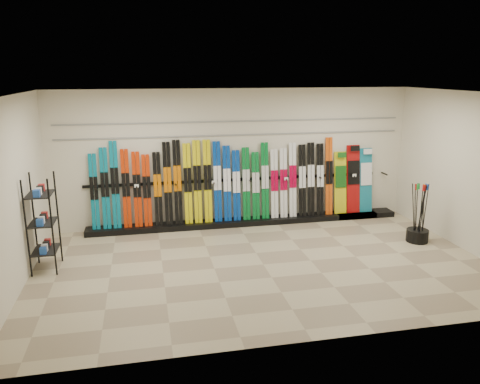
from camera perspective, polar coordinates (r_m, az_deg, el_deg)
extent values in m
plane|color=gray|center=(8.48, 2.87, -8.82)|extent=(8.00, 8.00, 0.00)
plane|color=beige|center=(10.39, -0.51, 4.24)|extent=(8.00, 0.00, 8.00)
plane|color=beige|center=(8.00, -25.89, -0.40)|extent=(0.00, 5.00, 5.00)
plane|color=beige|center=(9.80, 26.26, 2.09)|extent=(0.00, 5.00, 5.00)
plane|color=silver|center=(7.79, 3.16, 11.87)|extent=(8.00, 8.00, 0.00)
cube|color=black|center=(10.58, 0.94, -3.61)|extent=(8.00, 0.40, 0.12)
cube|color=#066A82|center=(10.20, -17.35, 0.01)|extent=(0.17, 0.21, 1.59)
cube|color=#066A82|center=(10.18, -16.13, 0.41)|extent=(0.17, 0.22, 1.71)
cube|color=#066A82|center=(10.15, -14.98, 0.83)|extent=(0.17, 0.24, 1.84)
cube|color=#BC2905|center=(10.15, -13.72, 0.40)|extent=(0.17, 0.22, 1.66)
cube|color=#BC2905|center=(10.15, -12.44, 0.30)|extent=(0.17, 0.21, 1.60)
cube|color=#BC2905|center=(10.15, -11.28, 0.17)|extent=(0.17, 0.20, 1.53)
cube|color=black|center=(10.15, -10.01, 0.35)|extent=(0.17, 0.21, 1.58)
cube|color=black|center=(10.15, -8.81, 1.00)|extent=(0.17, 0.23, 1.78)
cube|color=black|center=(10.16, -7.63, 1.16)|extent=(0.17, 0.24, 1.82)
cube|color=#D8C80B|center=(10.18, -6.40, 1.00)|extent=(0.17, 0.23, 1.74)
cube|color=#D8C80B|center=(10.20, -5.22, 1.22)|extent=(0.17, 0.23, 1.80)
cube|color=#D8C80B|center=(10.23, -3.98, 1.30)|extent=(0.17, 0.24, 1.80)
cube|color=#063798|center=(10.26, -2.77, 1.24)|extent=(0.17, 0.23, 1.76)
cube|color=#063798|center=(10.30, -1.59, 1.02)|extent=(0.17, 0.22, 1.66)
cube|color=#063798|center=(10.34, -0.44, 0.79)|extent=(0.17, 0.21, 1.56)
cube|color=#066726|center=(10.38, 0.76, 1.00)|extent=(0.17, 0.21, 1.61)
cube|color=#066726|center=(10.44, 1.92, 0.75)|extent=(0.17, 0.20, 1.50)
cube|color=#066726|center=(10.48, 3.07, 1.37)|extent=(0.17, 0.22, 1.71)
cube|color=silver|center=(10.55, 4.22, 0.99)|extent=(0.17, 0.20, 1.55)
cube|color=silver|center=(10.60, 5.33, 1.09)|extent=(0.17, 0.21, 1.56)
cube|color=silver|center=(10.66, 6.44, 1.45)|extent=(0.17, 0.22, 1.68)
cube|color=black|center=(10.74, 7.59, 1.38)|extent=(0.17, 0.21, 1.63)
cube|color=black|center=(10.80, 8.63, 1.53)|extent=(0.17, 0.22, 1.67)
cube|color=black|center=(10.88, 9.73, 1.51)|extent=(0.17, 0.22, 1.65)
cube|color=#C8480D|center=(10.96, 10.80, 1.90)|extent=(0.17, 0.23, 1.78)
cube|color=gold|center=(11.12, 12.13, 1.12)|extent=(0.29, 0.22, 1.44)
cube|color=#990C0C|center=(11.25, 13.62, 1.54)|extent=(0.32, 0.24, 1.57)
cube|color=#14728C|center=(11.39, 15.08, 1.40)|extent=(0.31, 0.23, 1.49)
cube|color=black|center=(8.69, -22.90, -3.52)|extent=(0.40, 0.60, 1.68)
cylinder|color=black|center=(10.17, 20.79, -4.98)|extent=(0.43, 0.43, 0.25)
cylinder|color=black|center=(9.98, 21.32, -2.48)|extent=(0.09, 0.05, 1.18)
cylinder|color=black|center=(10.03, 21.18, -2.38)|extent=(0.11, 0.02, 1.18)
cylinder|color=black|center=(10.09, 21.44, -2.31)|extent=(0.15, 0.13, 1.17)
cylinder|color=black|center=(9.98, 20.55, -2.40)|extent=(0.08, 0.10, 1.18)
cylinder|color=black|center=(9.99, 20.38, -2.36)|extent=(0.10, 0.15, 1.17)
cylinder|color=black|center=(9.98, 21.22, -2.47)|extent=(0.06, 0.14, 1.18)
cylinder|color=black|center=(10.04, 21.61, -2.40)|extent=(0.13, 0.12, 1.17)
cylinder|color=black|center=(10.06, 20.71, -2.28)|extent=(0.04, 0.09, 1.18)
cylinder|color=black|center=(9.96, 21.15, -2.50)|extent=(0.07, 0.11, 1.18)
cube|color=gray|center=(10.29, -0.49, 6.96)|extent=(7.60, 0.02, 0.03)
cube|color=gray|center=(10.26, -0.50, 8.63)|extent=(7.60, 0.02, 0.03)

